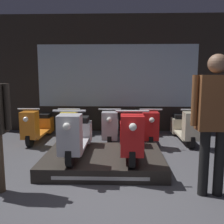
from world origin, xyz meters
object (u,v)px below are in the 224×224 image
object	(u,v)px
scooter_display_left	(77,135)
scooter_backrow_3	(147,127)
person_right_browsing	(215,113)
scooter_backrow_4	(185,127)
scooter_backrow_2	(111,127)
scooter_backrow_1	(74,126)
scooter_backrow_0	(38,126)
scooter_display_right	(130,135)

from	to	relation	value
scooter_display_left	scooter_backrow_3	bearing A→B (deg)	50.85
person_right_browsing	scooter_display_left	bearing A→B (deg)	153.17
scooter_display_left	scooter_backrow_4	size ratio (longest dim) A/B	1.00
scooter_backrow_2	scooter_backrow_1	bearing A→B (deg)	180.00
scooter_backrow_0	scooter_backrow_4	distance (m)	3.53
scooter_backrow_3	scooter_display_right	bearing A→B (deg)	-105.61
scooter_display_left	scooter_backrow_0	bearing A→B (deg)	125.79
scooter_backrow_0	scooter_backrow_1	distance (m)	0.88
scooter_display_right	scooter_backrow_2	size ratio (longest dim) A/B	1.00
scooter_backrow_4	person_right_browsing	bearing A→B (deg)	-97.17
scooter_display_right	person_right_browsing	bearing A→B (deg)	-43.88
scooter_backrow_3	scooter_backrow_4	size ratio (longest dim) A/B	1.00
scooter_display_left	scooter_backrow_0	xyz separation A→B (m)	(-1.24, 1.72, -0.21)
scooter_backrow_3	person_right_browsing	distance (m)	2.86
scooter_backrow_3	person_right_browsing	xyz separation A→B (m)	(0.54, -2.71, 0.76)
scooter_backrow_4	scooter_backrow_2	bearing A→B (deg)	180.00
scooter_backrow_0	person_right_browsing	world-z (taller)	person_right_browsing
scooter_backrow_1	person_right_browsing	bearing A→B (deg)	-49.58
scooter_display_right	scooter_backrow_3	world-z (taller)	scooter_display_right
person_right_browsing	scooter_backrow_1	bearing A→B (deg)	130.42
scooter_display_right	scooter_backrow_0	xyz separation A→B (m)	(-2.16, 1.72, -0.21)
scooter_backrow_2	scooter_backrow_0	bearing A→B (deg)	180.00
scooter_display_right	scooter_backrow_4	size ratio (longest dim) A/B	1.00
scooter_backrow_4	scooter_backrow_3	bearing A→B (deg)	180.00
scooter_backrow_3	scooter_backrow_1	bearing A→B (deg)	180.00
scooter_backrow_1	scooter_backrow_3	bearing A→B (deg)	0.00
scooter_backrow_0	scooter_backrow_2	distance (m)	1.76
scooter_display_right	scooter_backrow_3	distance (m)	1.80
scooter_backrow_3	person_right_browsing	bearing A→B (deg)	-78.69
scooter_display_left	scooter_backrow_0	world-z (taller)	scooter_display_left
scooter_display_left	scooter_display_right	size ratio (longest dim) A/B	1.00
scooter_display_right	scooter_backrow_3	size ratio (longest dim) A/B	1.00
scooter_backrow_0	scooter_display_left	bearing A→B (deg)	-54.21
scooter_backrow_2	person_right_browsing	world-z (taller)	person_right_browsing
scooter_backrow_1	scooter_backrow_3	xyz separation A→B (m)	(1.76, 0.00, 0.00)
scooter_display_left	scooter_backrow_3	xyz separation A→B (m)	(1.40, 1.72, -0.21)
scooter_backrow_0	scooter_backrow_4	xyz separation A→B (m)	(3.53, 0.00, 0.00)
scooter_backrow_1	scooter_backrow_3	distance (m)	1.76
scooter_display_right	scooter_backrow_4	world-z (taller)	scooter_display_right
scooter_backrow_1	scooter_display_right	bearing A→B (deg)	-53.35
scooter_backrow_2	person_right_browsing	size ratio (longest dim) A/B	0.89
scooter_backrow_1	scooter_display_left	bearing A→B (deg)	-78.18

